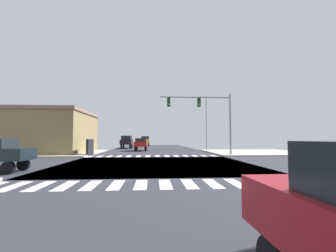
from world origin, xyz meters
The scene contains 11 objects.
ground centered at (0.00, 0.00, -0.03)m, with size 90.00×90.00×0.05m.
sidewalk_corner_ne centered at (13.00, 12.00, 0.07)m, with size 12.00×12.00×0.14m.
sidewalk_corner_nw centered at (-13.00, 12.00, 0.07)m, with size 12.00×12.00×0.14m.
crosswalk_near centered at (-0.25, -7.30, 0.00)m, with size 13.50×2.00×0.01m.
crosswalk_far centered at (-0.25, 7.30, 0.00)m, with size 13.50×2.00×0.01m.
traffic_signal_mast centered at (5.18, 7.12, 5.00)m, with size 7.73×0.55×6.72m.
street_lamp centered at (8.09, 18.72, 5.13)m, with size 1.78×0.32×8.67m.
bank_building centered at (-16.34, 12.76, 2.68)m, with size 17.29×10.81×5.34m.
pickup_nearside_1 centered at (-2.00, 38.31, 1.29)m, with size 2.00×5.10×2.35m.
sedan_farside_1 centered at (-2.00, 17.34, 1.12)m, with size 1.80×4.30×1.88m.
suv_trailing_1 centered at (-5.00, 25.33, 1.39)m, with size 1.96×4.60×2.34m.
Camera 1 is at (-0.29, -16.73, 1.91)m, focal length 24.12 mm.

